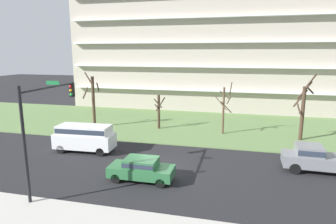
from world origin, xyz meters
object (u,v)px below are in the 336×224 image
object	(u,v)px
tree_far_left	(93,100)
sedan_green_center_left	(141,168)
tree_right	(303,109)
traffic_signal_mast	(43,119)
tree_left	(159,111)
tree_center	(224,108)
van_white_near_left	(84,136)
pickup_gray_center_right	(318,158)

from	to	relation	value
tree_far_left	sedan_green_center_left	xyz separation A→B (m)	(10.01, -12.35, -2.36)
tree_right	traffic_signal_mast	world-z (taller)	traffic_signal_mast
tree_right	sedan_green_center_left	size ratio (longest dim) A/B	1.49
tree_left	traffic_signal_mast	distance (m)	16.75
tree_center	traffic_signal_mast	xyz separation A→B (m)	(-9.87, -15.78, 1.82)
tree_left	tree_right	bearing A→B (deg)	-3.26
tree_right	van_white_near_left	distance (m)	20.80
sedan_green_center_left	van_white_near_left	bearing A→B (deg)	145.80
tree_right	sedan_green_center_left	distance (m)	17.78
tree_left	tree_center	size ratio (longest dim) A/B	0.69
sedan_green_center_left	tree_far_left	bearing A→B (deg)	128.43
tree_left	traffic_signal_mast	size ratio (longest dim) A/B	0.57
tree_center	van_white_near_left	distance (m)	14.32
tree_right	van_white_near_left	world-z (taller)	tree_right
van_white_near_left	sedan_green_center_left	bearing A→B (deg)	143.72
tree_left	sedan_green_center_left	size ratio (longest dim) A/B	0.88
tree_far_left	traffic_signal_mast	bearing A→B (deg)	-72.29
tree_far_left	tree_right	world-z (taller)	tree_right
tree_left	pickup_gray_center_right	world-z (taller)	tree_left
tree_far_left	van_white_near_left	bearing A→B (deg)	-67.59
tree_right	van_white_near_left	bearing A→B (deg)	-156.84
pickup_gray_center_right	tree_right	bearing A→B (deg)	-90.68
tree_right	sedan_green_center_left	xyz separation A→B (m)	(-12.28, -12.65, -2.31)
tree_center	traffic_signal_mast	world-z (taller)	traffic_signal_mast
tree_center	traffic_signal_mast	distance (m)	18.70
tree_center	tree_right	size ratio (longest dim) A/B	0.86
van_white_near_left	traffic_signal_mast	bearing A→B (deg)	99.73
van_white_near_left	pickup_gray_center_right	world-z (taller)	van_white_near_left
sedan_green_center_left	traffic_signal_mast	world-z (taller)	traffic_signal_mast
tree_far_left	van_white_near_left	size ratio (longest dim) A/B	1.21
tree_left	tree_center	xyz separation A→B (m)	(7.24, -0.56, 0.76)
tree_left	pickup_gray_center_right	xyz separation A→B (m)	(14.54, -8.99, -1.08)
sedan_green_center_left	pickup_gray_center_right	xyz separation A→B (m)	(12.00, 4.51, 0.14)
tree_far_left	pickup_gray_center_right	bearing A→B (deg)	-19.60
van_white_near_left	sedan_green_center_left	distance (m)	8.15
tree_left	sedan_green_center_left	xyz separation A→B (m)	(2.54, -13.49, -1.23)
tree_far_left	tree_center	world-z (taller)	tree_far_left
tree_far_left	tree_left	size ratio (longest dim) A/B	1.64
tree_right	pickup_gray_center_right	distance (m)	8.43
tree_far_left	traffic_signal_mast	world-z (taller)	traffic_signal_mast
tree_center	van_white_near_left	bearing A→B (deg)	-143.70
sedan_green_center_left	traffic_signal_mast	bearing A→B (deg)	-151.68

